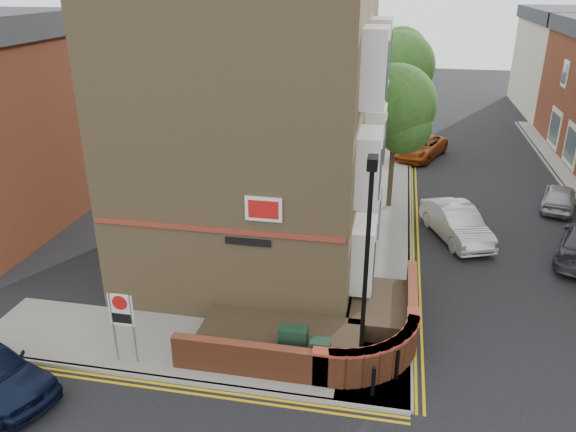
# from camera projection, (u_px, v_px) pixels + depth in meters

# --- Properties ---
(ground) EXTENTS (120.00, 120.00, 0.00)m
(ground) POSITION_uv_depth(u_px,v_px,m) (295.00, 399.00, 14.87)
(ground) COLOR black
(ground) RESTS_ON ground
(pavement_corner) EXTENTS (13.00, 3.00, 0.12)m
(pavement_corner) POSITION_uv_depth(u_px,v_px,m) (190.00, 347.00, 16.82)
(pavement_corner) COLOR gray
(pavement_corner) RESTS_ON ground
(pavement_main) EXTENTS (2.00, 32.00, 0.12)m
(pavement_main) POSITION_uv_depth(u_px,v_px,m) (390.00, 192.00, 28.91)
(pavement_main) COLOR gray
(pavement_main) RESTS_ON ground
(kerb_side) EXTENTS (13.00, 0.15, 0.12)m
(kerb_side) POSITION_uv_depth(u_px,v_px,m) (171.00, 380.00, 15.47)
(kerb_side) COLOR gray
(kerb_side) RESTS_ON ground
(kerb_main_near) EXTENTS (0.15, 32.00, 0.12)m
(kerb_main_near) POSITION_uv_depth(u_px,v_px,m) (409.00, 193.00, 28.74)
(kerb_main_near) COLOR gray
(kerb_main_near) RESTS_ON ground
(yellow_lines_side) EXTENTS (13.00, 0.28, 0.01)m
(yellow_lines_side) POSITION_uv_depth(u_px,v_px,m) (167.00, 387.00, 15.26)
(yellow_lines_side) COLOR gold
(yellow_lines_side) RESTS_ON ground
(yellow_lines_main) EXTENTS (0.28, 32.00, 0.01)m
(yellow_lines_main) POSITION_uv_depth(u_px,v_px,m) (414.00, 195.00, 28.71)
(yellow_lines_main) COLOR gold
(yellow_lines_main) RESTS_ON ground
(corner_building) EXTENTS (8.95, 10.40, 13.60)m
(corner_building) POSITION_uv_depth(u_px,v_px,m) (259.00, 100.00, 20.13)
(corner_building) COLOR olive
(corner_building) RESTS_ON ground
(garden_wall) EXTENTS (6.80, 6.00, 1.20)m
(garden_wall) POSITION_uv_depth(u_px,v_px,m) (310.00, 343.00, 17.12)
(garden_wall) COLOR brown
(garden_wall) RESTS_ON ground
(lamppost) EXTENTS (0.25, 0.50, 6.30)m
(lamppost) POSITION_uv_depth(u_px,v_px,m) (366.00, 272.00, 14.35)
(lamppost) COLOR black
(lamppost) RESTS_ON pavement_corner
(utility_cabinet_large) EXTENTS (0.80, 0.45, 1.20)m
(utility_cabinet_large) POSITION_uv_depth(u_px,v_px,m) (293.00, 346.00, 15.81)
(utility_cabinet_large) COLOR black
(utility_cabinet_large) RESTS_ON pavement_corner
(utility_cabinet_small) EXTENTS (0.55, 0.40, 1.10)m
(utility_cabinet_small) POSITION_uv_depth(u_px,v_px,m) (320.00, 357.00, 15.42)
(utility_cabinet_small) COLOR black
(utility_cabinet_small) RESTS_ON pavement_corner
(bollard_near) EXTENTS (0.11, 0.11, 0.90)m
(bollard_near) POSITION_uv_depth(u_px,v_px,m) (373.00, 381.00, 14.65)
(bollard_near) COLOR black
(bollard_near) RESTS_ON pavement_corner
(bollard_far) EXTENTS (0.11, 0.11, 0.90)m
(bollard_far) POSITION_uv_depth(u_px,v_px,m) (397.00, 365.00, 15.26)
(bollard_far) COLOR black
(bollard_far) RESTS_ON pavement_corner
(zone_sign) EXTENTS (0.72, 0.07, 2.20)m
(zone_sign) POSITION_uv_depth(u_px,v_px,m) (122.00, 316.00, 15.56)
(zone_sign) COLOR slate
(zone_sign) RESTS_ON pavement_corner
(far_terrace_cream) EXTENTS (5.40, 12.40, 8.00)m
(far_terrace_cream) POSITION_uv_depth(u_px,v_px,m) (559.00, 61.00, 44.95)
(far_terrace_cream) COLOR beige
(far_terrace_cream) RESTS_ON ground
(tree_near) EXTENTS (3.64, 3.65, 6.70)m
(tree_near) POSITION_uv_depth(u_px,v_px,m) (396.00, 111.00, 25.32)
(tree_near) COLOR #382B1E
(tree_near) RESTS_ON pavement_main
(tree_mid) EXTENTS (4.03, 4.03, 7.42)m
(tree_mid) POSITION_uv_depth(u_px,v_px,m) (399.00, 72.00, 32.34)
(tree_mid) COLOR #382B1E
(tree_mid) RESTS_ON pavement_main
(tree_far) EXTENTS (3.81, 3.81, 7.00)m
(tree_far) POSITION_uv_depth(u_px,v_px,m) (400.00, 59.00, 39.66)
(tree_far) COLOR #382B1E
(tree_far) RESTS_ON pavement_main
(traffic_light_assembly) EXTENTS (0.20, 0.16, 4.20)m
(traffic_light_assembly) POSITION_uv_depth(u_px,v_px,m) (403.00, 104.00, 35.88)
(traffic_light_assembly) COLOR black
(traffic_light_assembly) RESTS_ON pavement_main
(silver_car_near) EXTENTS (3.01, 4.64, 1.44)m
(silver_car_near) POSITION_uv_depth(u_px,v_px,m) (457.00, 223.00, 23.64)
(silver_car_near) COLOR #B5B8BD
(silver_car_near) RESTS_ON ground
(red_car_main) EXTENTS (3.78, 5.20, 1.31)m
(red_car_main) POSITION_uv_depth(u_px,v_px,m) (420.00, 147.00, 34.33)
(red_car_main) COLOR #9B3D10
(red_car_main) RESTS_ON ground
(silver_car_far) EXTENTS (2.34, 3.83, 1.22)m
(silver_car_far) POSITION_uv_depth(u_px,v_px,m) (559.00, 197.00, 26.79)
(silver_car_far) COLOR #98999F
(silver_car_far) RESTS_ON ground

